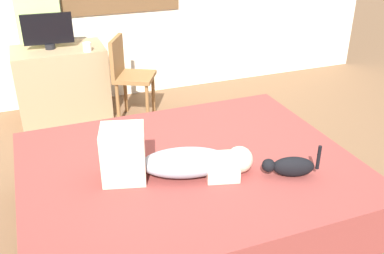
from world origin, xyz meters
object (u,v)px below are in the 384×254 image
object	(u,v)px
tv_monitor	(48,31)
cup	(87,47)
desk	(62,83)
chair_by_desk	(128,72)
person_lying	(170,159)
cat	(290,166)
bed	(189,193)

from	to	relation	value
tv_monitor	cup	world-z (taller)	tv_monitor
desk	chair_by_desk	size ratio (longest dim) A/B	1.05
person_lying	chair_by_desk	size ratio (longest dim) A/B	1.09
cat	cup	size ratio (longest dim) A/B	3.95
bed	cup	world-z (taller)	cup
cat	tv_monitor	xyz separation A→B (m)	(-1.20, 2.51, 0.37)
person_lying	cat	distance (m)	0.75
tv_monitor	cup	bearing A→B (deg)	-33.39
tv_monitor	chair_by_desk	bearing A→B (deg)	-23.91
tv_monitor	bed	bearing A→B (deg)	-72.77
bed	tv_monitor	size ratio (longest dim) A/B	4.62
tv_monitor	chair_by_desk	world-z (taller)	tv_monitor
person_lying	tv_monitor	xyz separation A→B (m)	(-0.50, 2.23, 0.32)
cat	cup	world-z (taller)	cup
bed	tv_monitor	bearing A→B (deg)	107.23
bed	person_lying	world-z (taller)	person_lying
bed	person_lying	bearing A→B (deg)	-148.53
cat	chair_by_desk	xyz separation A→B (m)	(-0.50, 2.20, -0.05)
bed	chair_by_desk	distance (m)	1.85
bed	desk	world-z (taller)	desk
cat	cup	xyz separation A→B (m)	(-0.86, 2.29, 0.23)
bed	tv_monitor	xyz separation A→B (m)	(-0.66, 2.14, 0.68)
desk	cup	world-z (taller)	cup
person_lying	cup	distance (m)	2.03
desk	chair_by_desk	distance (m)	0.71
desk	tv_monitor	distance (m)	0.56
cat	cup	distance (m)	2.46
cat	chair_by_desk	bearing A→B (deg)	102.85
bed	cat	size ratio (longest dim) A/B	6.50
bed	cat	distance (m)	0.72
bed	chair_by_desk	bearing A→B (deg)	89.04
bed	cup	size ratio (longest dim) A/B	25.64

